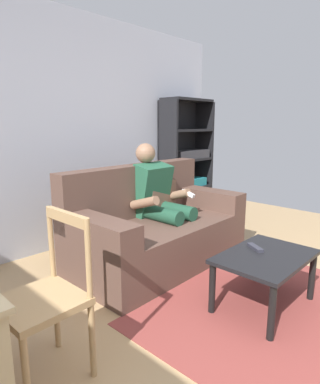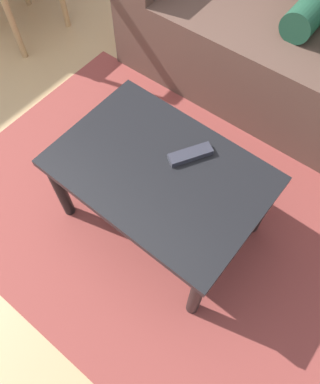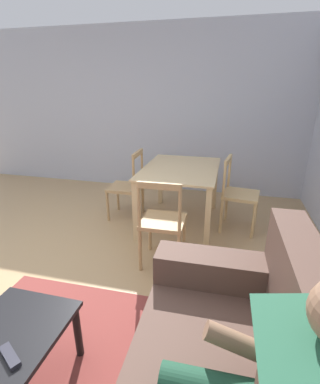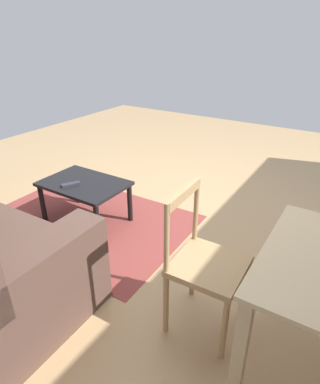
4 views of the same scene
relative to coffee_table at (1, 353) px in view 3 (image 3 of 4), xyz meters
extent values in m
plane|color=tan|center=(-0.83, -0.62, -0.36)|extent=(8.03, 8.03, 0.00)
cube|color=#ABB0BE|center=(-3.84, -0.62, 0.96)|extent=(0.12, 5.95, 2.65)
cube|color=brown|center=(-0.77, 1.14, 0.19)|extent=(0.26, 0.93, 0.21)
cylinder|color=#8C664C|center=(-0.11, 1.24, 0.29)|extent=(0.10, 0.35, 0.19)
cylinder|color=black|center=(-0.36, -0.24, -0.16)|extent=(0.05, 0.05, 0.40)
cylinder|color=black|center=(-0.36, 0.24, -0.16)|extent=(0.05, 0.05, 0.40)
cube|color=#2D2D38|center=(0.05, 0.12, 0.08)|extent=(0.13, 0.17, 0.02)
cube|color=#D1B27F|center=(-2.50, 0.53, 0.39)|extent=(1.28, 0.92, 0.02)
cube|color=#D1B27F|center=(-3.09, 0.12, 0.01)|extent=(0.06, 0.06, 0.74)
cube|color=#D1B27F|center=(-1.91, 0.12, 0.01)|extent=(0.06, 0.06, 0.74)
cube|color=#D1B27F|center=(-3.09, 0.94, 0.01)|extent=(0.06, 0.06, 0.74)
cube|color=#D1B27F|center=(-1.91, 0.94, 0.01)|extent=(0.06, 0.06, 0.74)
cube|color=tan|center=(-2.50, 1.29, 0.10)|extent=(0.47, 0.47, 0.04)
cylinder|color=tan|center=(-2.28, 1.46, -0.13)|extent=(0.04, 0.04, 0.47)
cylinder|color=tan|center=(-2.66, 1.51, -0.13)|extent=(0.04, 0.04, 0.47)
cylinder|color=tan|center=(-2.33, 1.08, -0.13)|extent=(0.04, 0.04, 0.47)
cylinder|color=tan|center=(-2.71, 1.13, -0.13)|extent=(0.04, 0.04, 0.47)
cylinder|color=tan|center=(-2.33, 1.08, 0.33)|extent=(0.03, 0.03, 0.46)
cylinder|color=tan|center=(-2.71, 1.13, 0.33)|extent=(0.03, 0.03, 0.46)
cube|color=tan|center=(-2.52, 1.10, 0.53)|extent=(0.38, 0.09, 0.06)
cube|color=tan|center=(-1.56, 0.53, 0.10)|extent=(0.43, 0.43, 0.04)
cylinder|color=tan|center=(-1.75, 0.72, -0.13)|extent=(0.04, 0.04, 0.47)
cylinder|color=tan|center=(-1.74, 0.34, -0.13)|extent=(0.04, 0.04, 0.47)
cylinder|color=tan|center=(-1.37, 0.73, -0.13)|extent=(0.04, 0.04, 0.47)
cylinder|color=tan|center=(-1.36, 0.35, -0.13)|extent=(0.04, 0.04, 0.47)
cylinder|color=tan|center=(-1.37, 0.73, 0.34)|extent=(0.03, 0.03, 0.47)
cylinder|color=tan|center=(-1.36, 0.35, 0.34)|extent=(0.03, 0.03, 0.47)
cube|color=tan|center=(-1.37, 0.54, 0.54)|extent=(0.05, 0.38, 0.06)
cube|color=tan|center=(-2.50, -0.23, 0.07)|extent=(0.43, 0.43, 0.04)
cylinder|color=tan|center=(-2.68, -0.42, -0.15)|extent=(0.04, 0.04, 0.43)
cylinder|color=tan|center=(-2.30, -0.42, -0.15)|extent=(0.04, 0.04, 0.43)
cylinder|color=tan|center=(-2.69, -0.04, -0.15)|extent=(0.04, 0.04, 0.43)
cylinder|color=tan|center=(-2.31, -0.04, -0.15)|extent=(0.04, 0.04, 0.43)
cylinder|color=tan|center=(-2.69, -0.04, 0.32)|extent=(0.03, 0.03, 0.51)
cylinder|color=tan|center=(-2.31, -0.04, 0.32)|extent=(0.03, 0.03, 0.51)
cube|color=tan|center=(-2.50, -0.04, 0.54)|extent=(0.38, 0.05, 0.06)
camera|label=1|loc=(-2.26, -1.05, 1.05)|focal=30.57mm
camera|label=2|loc=(0.48, -0.59, 1.21)|focal=34.63mm
camera|label=3|loc=(0.86, 1.11, 1.35)|focal=26.15mm
camera|label=4|loc=(-2.14, 2.01, 1.38)|focal=30.59mm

